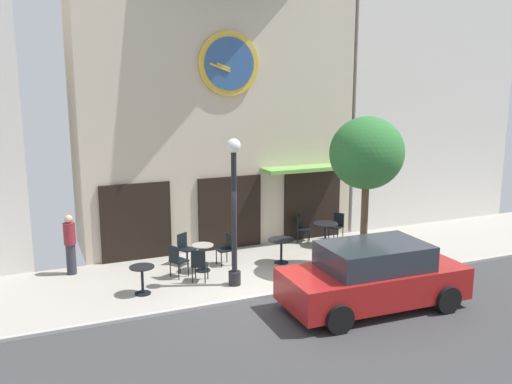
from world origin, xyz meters
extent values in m
cube|color=#9E998E|center=(0.00, 2.12, -0.03)|extent=(26.16, 4.24, 0.05)
cube|color=#38383A|center=(0.00, -3.42, -0.03)|extent=(26.16, 6.85, 0.05)
cube|color=#A8A5A0|center=(0.00, 0.02, 0.04)|extent=(26.16, 0.12, 0.08)
cube|color=beige|center=(0.46, 5.62, 4.24)|extent=(8.83, 2.76, 8.48)
cylinder|color=gold|center=(0.46, 4.18, 5.72)|extent=(1.90, 0.10, 1.90)
cylinder|color=#2D5184|center=(0.46, 4.12, 5.72)|extent=(1.56, 0.04, 1.56)
cube|color=gold|center=(0.26, 4.08, 5.64)|extent=(0.42, 0.03, 0.20)
cube|color=gold|center=(0.15, 4.08, 5.61)|extent=(0.65, 0.03, 0.28)
cube|color=black|center=(-2.48, 4.20, 1.15)|extent=(2.06, 0.10, 2.30)
cube|color=black|center=(0.46, 4.20, 1.15)|extent=(2.06, 0.10, 2.30)
cube|color=black|center=(3.41, 4.20, 1.15)|extent=(2.06, 0.10, 2.30)
cube|color=#72A84C|center=(2.93, 3.89, 2.45)|extent=(2.83, 0.90, 0.12)
cube|color=silver|center=(8.48, 6.65, 6.57)|extent=(6.95, 4.83, 13.14)
cylinder|color=black|center=(-0.57, 1.13, 0.18)|extent=(0.32, 0.32, 0.36)
cylinder|color=black|center=(-0.57, 1.13, 1.73)|extent=(0.14, 0.14, 3.47)
sphere|color=white|center=(-0.57, 1.13, 3.65)|extent=(0.36, 0.36, 0.36)
cylinder|color=brown|center=(3.16, 0.80, 1.29)|extent=(0.20, 0.20, 2.58)
ellipsoid|color=#2D7033|center=(3.16, 0.80, 3.31)|extent=(2.08, 1.87, 1.98)
cylinder|color=black|center=(-2.91, 1.44, 0.35)|extent=(0.07, 0.07, 0.70)
cylinder|color=black|center=(-2.91, 1.44, 0.01)|extent=(0.40, 0.40, 0.03)
cylinder|color=black|center=(-2.91, 1.44, 0.70)|extent=(0.62, 0.62, 0.03)
cylinder|color=black|center=(-1.00, 2.47, 0.37)|extent=(0.07, 0.07, 0.74)
cylinder|color=black|center=(-1.00, 2.47, 0.01)|extent=(0.40, 0.40, 0.03)
cylinder|color=gray|center=(-1.00, 2.47, 0.74)|extent=(0.60, 0.60, 0.03)
cylinder|color=black|center=(1.31, 2.23, 0.35)|extent=(0.07, 0.07, 0.70)
cylinder|color=black|center=(1.31, 2.23, 0.01)|extent=(0.40, 0.40, 0.03)
cylinder|color=black|center=(1.31, 2.23, 0.70)|extent=(0.76, 0.76, 0.03)
cylinder|color=black|center=(3.37, 3.23, 0.36)|extent=(0.07, 0.07, 0.73)
cylinder|color=black|center=(3.37, 3.23, 0.01)|extent=(0.40, 0.40, 0.03)
cylinder|color=black|center=(3.37, 3.23, 0.73)|extent=(0.80, 0.80, 0.03)
cube|color=black|center=(-1.25, 3.19, 0.45)|extent=(0.55, 0.55, 0.04)
cube|color=black|center=(-1.35, 3.34, 0.68)|extent=(0.34, 0.24, 0.45)
cylinder|color=black|center=(-1.30, 2.95, 0.23)|extent=(0.03, 0.03, 0.45)
cylinder|color=black|center=(-1.02, 3.14, 0.23)|extent=(0.03, 0.03, 0.45)
cylinder|color=black|center=(-1.49, 3.24, 0.23)|extent=(0.03, 0.03, 0.45)
cylinder|color=black|center=(-1.20, 3.42, 0.23)|extent=(0.03, 0.03, 0.45)
cube|color=black|center=(-0.28, 2.73, 0.45)|extent=(0.44, 0.44, 0.04)
cube|color=black|center=(-0.10, 2.74, 0.68)|extent=(0.08, 0.38, 0.45)
cylinder|color=black|center=(-0.47, 2.88, 0.23)|extent=(0.03, 0.03, 0.45)
cylinder|color=black|center=(-0.43, 2.54, 0.23)|extent=(0.03, 0.03, 0.45)
cylinder|color=black|center=(-0.13, 2.91, 0.23)|extent=(0.03, 0.03, 0.45)
cylinder|color=black|center=(-0.09, 2.57, 0.23)|extent=(0.03, 0.03, 0.45)
cube|color=black|center=(-1.73, 2.29, 0.45)|extent=(0.53, 0.53, 0.04)
cube|color=black|center=(-1.90, 2.21, 0.68)|extent=(0.20, 0.36, 0.45)
cylinder|color=black|center=(-1.51, 2.21, 0.23)|extent=(0.03, 0.03, 0.45)
cylinder|color=black|center=(-1.65, 2.51, 0.23)|extent=(0.03, 0.03, 0.45)
cylinder|color=black|center=(-1.81, 2.06, 0.23)|extent=(0.03, 0.03, 0.45)
cylinder|color=black|center=(-1.96, 2.37, 0.23)|extent=(0.03, 0.03, 0.45)
cube|color=black|center=(4.00, 3.62, 0.45)|extent=(0.54, 0.54, 0.04)
cube|color=black|center=(4.16, 3.71, 0.68)|extent=(0.22, 0.35, 0.45)
cylinder|color=black|center=(3.77, 3.69, 0.23)|extent=(0.03, 0.03, 0.45)
cylinder|color=black|center=(3.93, 3.39, 0.23)|extent=(0.03, 0.03, 0.45)
cylinder|color=black|center=(4.07, 3.85, 0.23)|extent=(0.03, 0.03, 0.45)
cylinder|color=black|center=(4.23, 3.55, 0.23)|extent=(0.03, 0.03, 0.45)
cube|color=black|center=(-1.32, 1.74, 0.45)|extent=(0.55, 0.55, 0.04)
cube|color=black|center=(-1.41, 1.59, 0.68)|extent=(0.35, 0.23, 0.45)
cylinder|color=black|center=(-1.08, 1.80, 0.23)|extent=(0.03, 0.03, 0.45)
cylinder|color=black|center=(-1.37, 1.98, 0.23)|extent=(0.03, 0.03, 0.45)
cylinder|color=black|center=(-1.26, 1.51, 0.23)|extent=(0.03, 0.03, 0.45)
cylinder|color=black|center=(-1.55, 1.68, 0.23)|extent=(0.03, 0.03, 0.45)
cube|color=black|center=(2.90, 3.82, 0.45)|extent=(0.56, 0.56, 0.04)
cube|color=black|center=(2.75, 3.93, 0.68)|extent=(0.26, 0.33, 0.45)
cylinder|color=black|center=(2.93, 3.58, 0.23)|extent=(0.03, 0.03, 0.45)
cylinder|color=black|center=(3.13, 3.86, 0.23)|extent=(0.03, 0.03, 0.45)
cylinder|color=black|center=(2.66, 3.78, 0.23)|extent=(0.03, 0.03, 0.45)
cylinder|color=black|center=(2.86, 4.06, 0.23)|extent=(0.03, 0.03, 0.45)
cylinder|color=#2D2D38|center=(-4.40, 3.67, 0.42)|extent=(0.34, 0.34, 0.85)
cylinder|color=maroon|center=(-4.40, 3.67, 1.15)|extent=(0.41, 0.41, 0.60)
sphere|color=tan|center=(-4.40, 3.67, 1.56)|extent=(0.22, 0.22, 0.22)
cube|color=maroon|center=(1.89, -1.50, 0.60)|extent=(4.35, 1.92, 0.75)
cube|color=#262B33|center=(1.89, -1.50, 1.25)|extent=(2.45, 1.65, 0.60)
cylinder|color=black|center=(3.28, -2.44, 0.32)|extent=(0.65, 0.24, 0.64)
cylinder|color=black|center=(3.33, -0.64, 0.32)|extent=(0.65, 0.24, 0.64)
cylinder|color=black|center=(0.44, -2.36, 0.32)|extent=(0.65, 0.24, 0.64)
cylinder|color=black|center=(0.49, -0.56, 0.32)|extent=(0.65, 0.24, 0.64)
camera|label=1|loc=(-5.44, -11.64, 5.26)|focal=38.77mm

